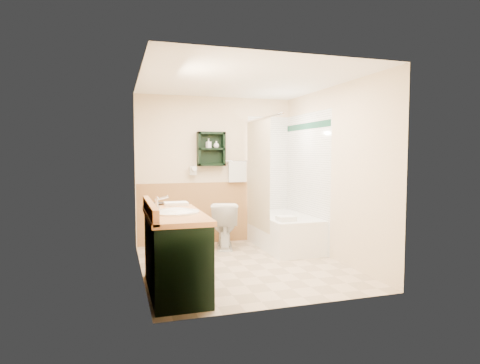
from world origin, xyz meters
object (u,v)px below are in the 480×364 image
(bathtub, at_px, (284,231))
(soap_bottle_a, at_px, (209,146))
(vanity, at_px, (175,252))
(soap_bottle_b, at_px, (216,145))
(vanity_book, at_px, (153,197))
(toilet, at_px, (224,225))
(hair_dryer, at_px, (193,171))
(wall_shelf, at_px, (211,149))

(bathtub, height_order, soap_bottle_a, soap_bottle_a)
(vanity, xyz_separation_m, soap_bottle_b, (0.98, 2.13, 1.19))
(soap_bottle_a, bearing_deg, soap_bottle_b, 0.00)
(bathtub, relative_size, vanity_book, 7.33)
(soap_bottle_b, bearing_deg, toilet, -84.73)
(vanity_book, bearing_deg, hair_dryer, 42.60)
(bathtub, bearing_deg, toilet, 164.89)
(vanity, height_order, vanity_book, vanity_book)
(hair_dryer, relative_size, vanity, 0.18)
(hair_dryer, distance_m, bathtub, 1.74)
(wall_shelf, height_order, bathtub, wall_shelf)
(hair_dryer, height_order, soap_bottle_a, soap_bottle_a)
(soap_bottle_a, distance_m, soap_bottle_b, 0.13)
(toilet, bearing_deg, soap_bottle_a, -51.90)
(hair_dryer, height_order, vanity, hair_dryer)
(hair_dryer, relative_size, soap_bottle_b, 2.13)
(bathtub, bearing_deg, wall_shelf, 149.61)
(soap_bottle_a, bearing_deg, vanity_book, -126.15)
(wall_shelf, height_order, vanity_book, wall_shelf)
(bathtub, relative_size, toilet, 2.05)
(wall_shelf, height_order, soap_bottle_b, wall_shelf)
(toilet, height_order, soap_bottle_b, soap_bottle_b)
(wall_shelf, xyz_separation_m, bathtub, (1.03, -0.60, -1.30))
(vanity, height_order, soap_bottle_a, soap_bottle_a)
(hair_dryer, height_order, bathtub, hair_dryer)
(vanity, distance_m, soap_bottle_a, 2.58)
(toilet, bearing_deg, bathtub, 178.35)
(vanity, relative_size, soap_bottle_b, 11.86)
(toilet, bearing_deg, wall_shelf, -58.55)
(hair_dryer, height_order, soap_bottle_b, soap_bottle_b)
(hair_dryer, relative_size, bathtub, 0.16)
(vanity, xyz_separation_m, soap_bottle_a, (0.85, 2.13, 1.18))
(toilet, relative_size, vanity_book, 3.58)
(hair_dryer, height_order, vanity_book, hair_dryer)
(wall_shelf, height_order, vanity, wall_shelf)
(wall_shelf, xyz_separation_m, toilet, (0.12, -0.36, -1.19))
(soap_bottle_b, bearing_deg, vanity, -114.63)
(wall_shelf, relative_size, soap_bottle_b, 4.89)
(bathtub, height_order, toilet, toilet)
(bathtub, xyz_separation_m, soap_bottle_a, (-1.07, 0.60, 1.34))
(hair_dryer, relative_size, soap_bottle_a, 1.61)
(vanity_book, distance_m, soap_bottle_a, 1.84)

